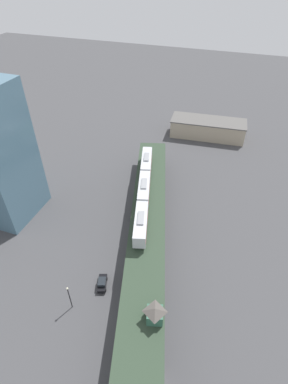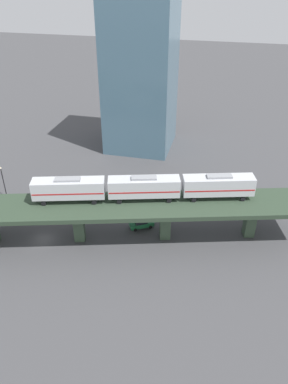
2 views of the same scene
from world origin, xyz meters
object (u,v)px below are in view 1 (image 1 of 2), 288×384
Objects in this scene: delivery_truck at (154,379)px; signal_hut at (155,314)px; street_lamp at (69,296)px; street_car_green at (138,214)px; subway_train at (144,189)px; warehouse_building at (208,128)px; street_car_black at (102,283)px.

signal_hut is at bearing 107.37° from delivery_truck.
street_car_green is at bearing 82.93° from street_lamp.
delivery_truck is (15.12, -38.60, -7.94)m from subway_train.
subway_train is at bearing -99.32° from warehouse_building.
delivery_truck is (16.57, -37.74, 0.82)m from street_car_green.
delivery_truck is 21.87m from street_lamp.
subway_train is at bearing 30.81° from street_car_green.
street_car_black is 0.16× the size of warehouse_building.
street_lamp reaches higher than warehouse_building.
subway_train reaches higher than street_car_black.
street_car_green is (-0.03, 23.16, 0.00)m from street_car_black.
subway_train reaches higher than warehouse_building.
signal_hut is at bearing -67.69° from subway_train.
subway_train is 52.81m from warehouse_building.
street_car_black is 0.64× the size of delivery_truck.
subway_train is at bearing 111.39° from delivery_truck.
warehouse_building reaches higher than delivery_truck.
street_car_green is 0.63× the size of delivery_truck.
street_lamp reaches higher than street_car_green.
street_car_black is 8.33m from street_lamp.
signal_hut is 0.57× the size of street_lamp.
signal_hut is 0.54× the size of delivery_truck.
delivery_truck is at bearing -66.29° from street_car_green.
signal_hut is 0.85× the size of street_car_green.
street_car_green is (-1.45, -0.86, -8.77)m from subway_train.
delivery_truck is (16.54, -14.58, 0.82)m from street_car_black.
signal_hut is at bearing -1.61° from street_lamp.
street_car_green is 41.22m from delivery_truck.
street_car_green is 0.16× the size of warehouse_building.
warehouse_building is at bearing 82.55° from street_car_black.
street_car_green is at bearing 90.07° from street_car_black.
street_lamp is at bearing -97.07° from street_car_green.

